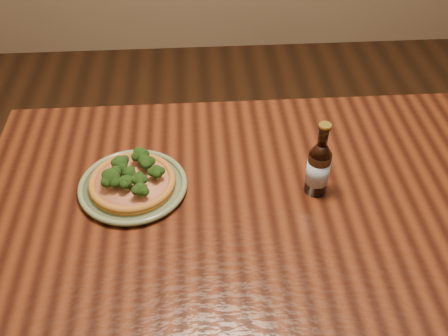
{
  "coord_description": "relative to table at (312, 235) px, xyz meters",
  "views": [
    {
      "loc": [
        -0.27,
        -0.73,
        1.63
      ],
      "look_at": [
        -0.21,
        0.18,
        0.82
      ],
      "focal_mm": 42.0,
      "sensor_mm": 36.0,
      "label": 1
    }
  ],
  "objects": [
    {
      "name": "plate",
      "position": [
        -0.43,
        0.1,
        0.1
      ],
      "size": [
        0.26,
        0.26,
        0.02
      ],
      "rotation": [
        0.0,
        0.0,
        -0.13
      ],
      "color": "#657752",
      "rests_on": "table"
    },
    {
      "name": "beer_bottle",
      "position": [
        0.01,
        0.06,
        0.17
      ],
      "size": [
        0.05,
        0.05,
        0.2
      ],
      "rotation": [
        0.0,
        0.0,
        -0.22
      ],
      "color": "black",
      "rests_on": "table"
    },
    {
      "name": "pizza",
      "position": [
        -0.43,
        0.1,
        0.12
      ],
      "size": [
        0.21,
        0.21,
        0.07
      ],
      "rotation": [
        0.0,
        0.0,
        -0.26
      ],
      "color": "#AB7026",
      "rests_on": "plate"
    },
    {
      "name": "table",
      "position": [
        0.0,
        0.0,
        0.0
      ],
      "size": [
        1.6,
        0.9,
        0.75
      ],
      "color": "#481F0F",
      "rests_on": "ground"
    }
  ]
}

